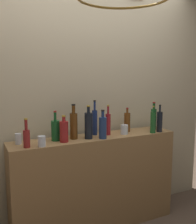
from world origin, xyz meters
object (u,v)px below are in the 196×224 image
at_px(glass_tumbler_highball, 42,141).
at_px(glass_tumbler_shot, 124,129).
at_px(glass_tumbler_rocks, 18,139).
at_px(liquor_bottle_gin, 154,119).
at_px(liquor_bottle_sherry, 64,131).
at_px(liquor_bottle_vodka, 74,125).
at_px(liquor_bottle_tequila, 127,122).
at_px(liquor_bottle_brandy, 108,124).
at_px(liquor_bottle_mezcal, 55,130).
at_px(liquor_bottle_vermouth, 89,125).
at_px(liquor_bottle_port, 103,127).
at_px(liquor_bottle_scotch, 160,121).
at_px(liquor_bottle_whiskey, 95,122).
at_px(liquor_bottle_amaro, 153,122).
at_px(liquor_bottle_rum, 27,137).

bearing_deg(glass_tumbler_highball, glass_tumbler_shot, 5.15).
bearing_deg(glass_tumbler_rocks, liquor_bottle_gin, -2.05).
bearing_deg(liquor_bottle_sherry, liquor_bottle_vodka, 30.12).
relative_size(liquor_bottle_tequila, glass_tumbler_highball, 2.85).
bearing_deg(liquor_bottle_brandy, liquor_bottle_vodka, 179.58).
height_order(liquor_bottle_tequila, liquor_bottle_mezcal, liquor_bottle_mezcal).
bearing_deg(liquor_bottle_vermouth, liquor_bottle_port, -23.58).
height_order(liquor_bottle_sherry, liquor_bottle_scotch, liquor_bottle_scotch).
height_order(liquor_bottle_scotch, liquor_bottle_whiskey, liquor_bottle_whiskey).
bearing_deg(glass_tumbler_shot, liquor_bottle_amaro, -15.76).
xyz_separation_m(liquor_bottle_vodka, liquor_bottle_scotch, (0.92, -0.11, -0.02)).
height_order(liquor_bottle_vodka, liquor_bottle_brandy, liquor_bottle_vodka).
distance_m(liquor_bottle_whiskey, glass_tumbler_shot, 0.32).
height_order(liquor_bottle_whiskey, glass_tumbler_shot, liquor_bottle_whiskey).
bearing_deg(liquor_bottle_whiskey, glass_tumbler_shot, -20.23).
relative_size(liquor_bottle_rum, glass_tumbler_shot, 2.59).
bearing_deg(glass_tumbler_rocks, glass_tumbler_highball, -45.17).
distance_m(liquor_bottle_brandy, glass_tumbler_highball, 0.72).
bearing_deg(liquor_bottle_mezcal, liquor_bottle_vodka, -3.75).
height_order(liquor_bottle_scotch, glass_tumbler_highball, liquor_bottle_scotch).
distance_m(liquor_bottle_amaro, liquor_bottle_brandy, 0.48).
distance_m(liquor_bottle_rum, glass_tumbler_highball, 0.13).
bearing_deg(liquor_bottle_rum, liquor_bottle_scotch, -0.55).
relative_size(liquor_bottle_vodka, liquor_bottle_mezcal, 1.19).
height_order(liquor_bottle_port, liquor_bottle_whiskey, liquor_bottle_whiskey).
height_order(liquor_bottle_vermouth, liquor_bottle_vodka, liquor_bottle_vodka).
relative_size(liquor_bottle_vermouth, liquor_bottle_scotch, 1.11).
bearing_deg(liquor_bottle_gin, liquor_bottle_mezcal, 178.96).
relative_size(liquor_bottle_tequila, liquor_bottle_rum, 1.03).
height_order(liquor_bottle_gin, liquor_bottle_amaro, liquor_bottle_gin).
distance_m(liquor_bottle_port, glass_tumbler_shot, 0.29).
bearing_deg(liquor_bottle_gin, glass_tumbler_highball, -174.78).
bearing_deg(liquor_bottle_port, glass_tumbler_highball, -178.49).
bearing_deg(liquor_bottle_scotch, glass_tumbler_highball, -179.51).
height_order(liquor_bottle_amaro, liquor_bottle_whiskey, liquor_bottle_whiskey).
xyz_separation_m(liquor_bottle_scotch, glass_tumbler_highball, (-1.26, -0.01, -0.07)).
height_order(liquor_bottle_tequila, liquor_bottle_scotch, liquor_bottle_scotch).
distance_m(liquor_bottle_vermouth, glass_tumbler_rocks, 0.64).
bearing_deg(liquor_bottle_whiskey, liquor_bottle_scotch, -14.29).
bearing_deg(liquor_bottle_mezcal, liquor_bottle_tequila, 2.25).
bearing_deg(glass_tumbler_rocks, liquor_bottle_brandy, -2.99).
distance_m(liquor_bottle_port, liquor_bottle_sherry, 0.37).
bearing_deg(liquor_bottle_port, liquor_bottle_whiskey, 91.78).
xyz_separation_m(liquor_bottle_vermouth, liquor_bottle_brandy, (0.24, 0.05, -0.01)).
bearing_deg(glass_tumbler_rocks, liquor_bottle_scotch, -6.24).
distance_m(liquor_bottle_rum, glass_tumbler_shot, 0.99).
bearing_deg(glass_tumbler_highball, liquor_bottle_brandy, 9.79).
bearing_deg(glass_tumbler_rocks, liquor_bottle_tequila, -0.00).
xyz_separation_m(liquor_bottle_vermouth, liquor_bottle_gin, (0.80, 0.05, -0.01)).
relative_size(liquor_bottle_vermouth, glass_tumbler_shot, 3.31).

